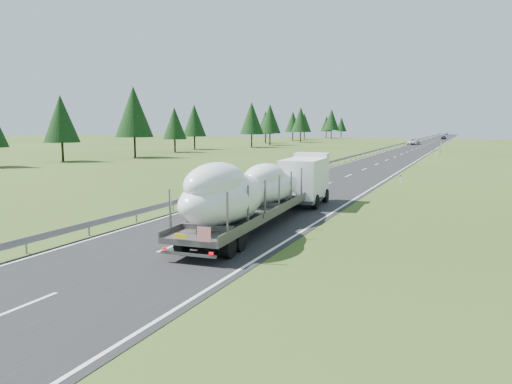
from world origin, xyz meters
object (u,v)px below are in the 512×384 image
at_px(distant_car_blue, 446,134).
at_px(highway_sign, 441,146).
at_px(boat_truck, 262,188).
at_px(distant_car_dark, 444,137).
at_px(distant_van, 413,142).

bearing_deg(distant_car_blue, highway_sign, -85.22).
relative_size(highway_sign, boat_truck, 0.13).
bearing_deg(distant_car_dark, distant_car_blue, 97.67).
bearing_deg(highway_sign, distant_van, 101.42).
bearing_deg(distant_van, distant_car_dark, 90.76).
bearing_deg(distant_van, highway_sign, -73.01).
relative_size(boat_truck, distant_car_dark, 4.70).
xyz_separation_m(highway_sign, boat_truck, (-5.31, -73.77, 0.33)).
height_order(distant_van, distant_car_dark, distant_van).
relative_size(distant_van, distant_car_blue, 1.35).
bearing_deg(distant_car_blue, distant_car_dark, -85.49).
bearing_deg(highway_sign, distant_car_dark, 92.80).
height_order(boat_truck, distant_van, boat_truck).
distance_m(distant_van, distant_car_blue, 153.93).
relative_size(distant_car_dark, distant_car_blue, 0.93).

